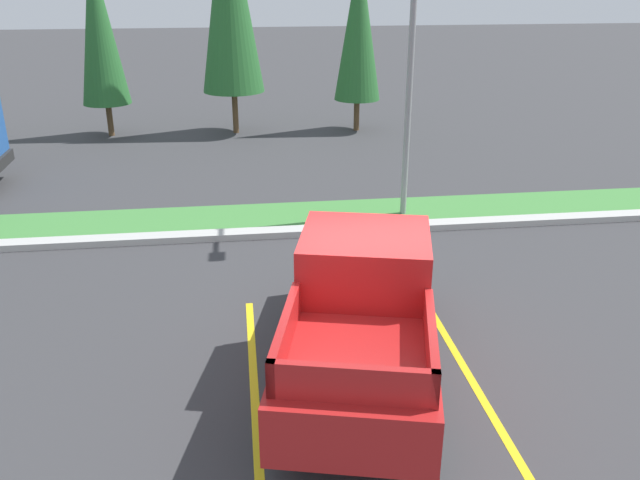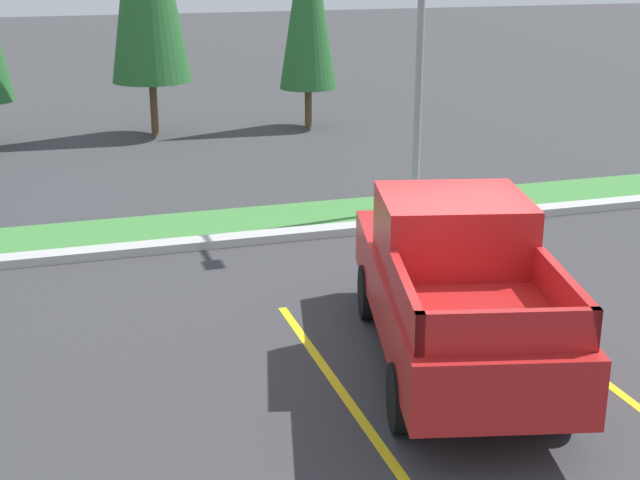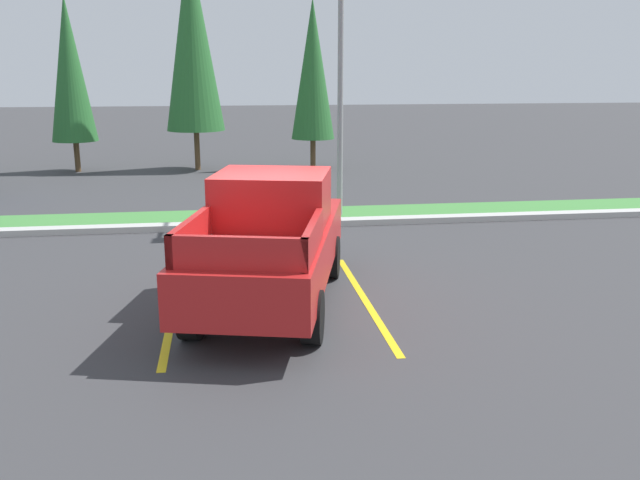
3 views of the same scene
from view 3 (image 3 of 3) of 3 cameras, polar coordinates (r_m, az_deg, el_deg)
The scene contains 10 objects.
ground_plane at distance 11.63m, azimuth -3.23°, elevation -4.48°, with size 120.00×120.00×0.00m, color #38383A.
parking_line_near at distance 11.17m, azimuth -12.11°, elevation -5.56°, with size 0.12×4.80×0.01m, color yellow.
parking_line_far at distance 11.36m, azimuth 3.74°, elevation -4.93°, with size 0.12×4.80×0.01m, color yellow.
curb_strip at distance 16.42m, azimuth -4.72°, elevation 1.31°, with size 56.00×0.40×0.15m, color #B2B2AD.
grass_median at distance 17.50m, azimuth -4.94°, elevation 1.96°, with size 56.00×1.80×0.06m, color #42843D.
pickup_truck_main at distance 10.91m, azimuth -4.17°, elevation -0.06°, with size 3.08×5.52×2.10m.
street_light at distance 16.96m, azimuth 1.82°, elevation 13.83°, with size 0.24×1.49×6.16m.
cypress_tree_left_inner at distance 26.59m, azimuth -20.15°, elevation 13.23°, with size 1.62×1.62×6.23m.
cypress_tree_center at distance 25.96m, azimuth -10.61°, elevation 16.34°, with size 2.12×2.12×8.16m.
cypress_tree_right_inner at distance 25.97m, azimuth -0.61°, elevation 14.03°, with size 1.61×1.61×6.21m.
Camera 3 is at (-0.89, -10.98, 3.71)m, focal length 38.39 mm.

